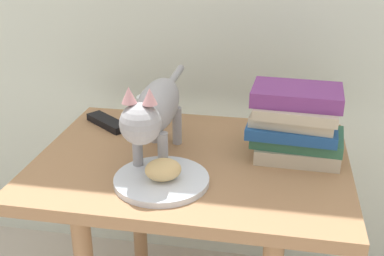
{
  "coord_description": "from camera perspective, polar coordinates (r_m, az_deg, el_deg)",
  "views": [
    {
      "loc": [
        0.2,
        -1.05,
        1.11
      ],
      "look_at": [
        0.0,
        0.0,
        0.65
      ],
      "focal_mm": 45.39,
      "sensor_mm": 36.0,
      "label": 1
    }
  ],
  "objects": [
    {
      "name": "tv_remote",
      "position": [
        1.4,
        -9.92,
        0.66
      ],
      "size": [
        0.15,
        0.13,
        0.02
      ],
      "primitive_type": "cube",
      "rotation": [
        0.0,
        0.0,
        -0.65
      ],
      "color": "black",
      "rests_on": "side_table"
    },
    {
      "name": "plate",
      "position": [
        1.09,
        -3.6,
        -6.13
      ],
      "size": [
        0.21,
        0.21,
        0.01
      ],
      "primitive_type": "cylinder",
      "color": "silver",
      "rests_on": "side_table"
    },
    {
      "name": "book_stack",
      "position": [
        1.2,
        12.1,
        0.52
      ],
      "size": [
        0.24,
        0.17,
        0.18
      ],
      "color": "#BCB299",
      "rests_on": "side_table"
    },
    {
      "name": "cat",
      "position": [
        1.13,
        -4.37,
        2.16
      ],
      "size": [
        0.09,
        0.48,
        0.23
      ],
      "color": "#99999E",
      "rests_on": "side_table"
    },
    {
      "name": "candle_jar",
      "position": [
        1.38,
        -5.03,
        1.81
      ],
      "size": [
        0.07,
        0.07,
        0.08
      ],
      "color": "silver",
      "rests_on": "side_table"
    },
    {
      "name": "bread_roll",
      "position": [
        1.06,
        -3.42,
        -4.91
      ],
      "size": [
        0.1,
        0.08,
        0.05
      ],
      "primitive_type": "ellipsoid",
      "rotation": [
        0.0,
        0.0,
        0.34
      ],
      "color": "#E0BC7A",
      "rests_on": "plate"
    },
    {
      "name": "side_table",
      "position": [
        1.24,
        0.0,
        -7.02
      ],
      "size": [
        0.76,
        0.57,
        0.57
      ],
      "color": "#9E724C",
      "rests_on": "ground"
    }
  ]
}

